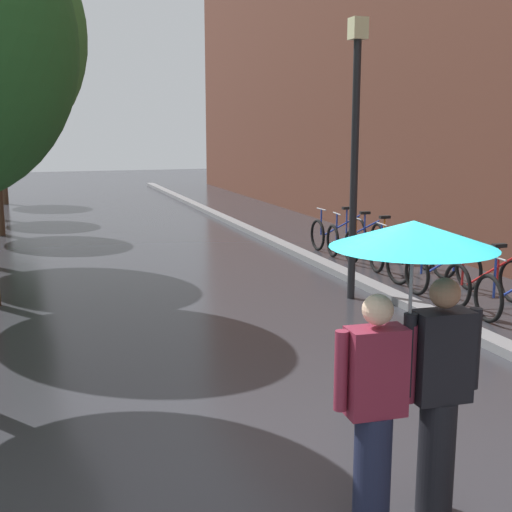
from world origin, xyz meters
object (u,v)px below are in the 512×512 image
parked_bicycle_2 (486,281)px  parked_bicycle_5 (402,252)px  parked_bicycle_8 (338,233)px  parked_bicycle_6 (375,244)px  street_lamp_post (355,140)px  parked_bicycle_4 (422,261)px  parked_bicycle_3 (443,270)px  parked_bicycle_7 (355,239)px  couple_under_umbrella (410,327)px

parked_bicycle_2 → parked_bicycle_5: bearing=88.6°
parked_bicycle_8 → parked_bicycle_6: bearing=-88.6°
parked_bicycle_5 → parked_bicycle_8: bearing=92.6°
parked_bicycle_6 → street_lamp_post: (-1.77, -2.50, 2.16)m
street_lamp_post → parked_bicycle_4: bearing=21.4°
parked_bicycle_3 → parked_bicycle_6: 2.63m
parked_bicycle_6 → street_lamp_post: street_lamp_post is taller
parked_bicycle_6 → parked_bicycle_8: same height
parked_bicycle_4 → parked_bicycle_7: size_ratio=1.02×
parked_bicycle_3 → parked_bicycle_7: same height
parked_bicycle_2 → parked_bicycle_6: 3.54m
parked_bicycle_8 → couple_under_umbrella: size_ratio=0.51×
parked_bicycle_3 → street_lamp_post: street_lamp_post is taller
parked_bicycle_4 → street_lamp_post: (-1.73, -0.68, 2.16)m
parked_bicycle_6 → parked_bicycle_8: bearing=91.4°
parked_bicycle_7 → parked_bicycle_8: bearing=89.4°
parked_bicycle_7 → street_lamp_post: bearing=-117.8°
parked_bicycle_3 → couple_under_umbrella: bearing=-126.1°
parked_bicycle_2 → couple_under_umbrella: bearing=-132.1°
parked_bicycle_5 → street_lamp_post: street_lamp_post is taller
parked_bicycle_8 → street_lamp_post: bearing=-112.8°
parked_bicycle_5 → parked_bicycle_4: bearing=-97.6°
parked_bicycle_4 → parked_bicycle_2: bearing=-88.2°
parked_bicycle_7 → couple_under_umbrella: 9.97m
parked_bicycle_4 → parked_bicycle_8: 3.45m
parked_bicycle_3 → parked_bicycle_5: bearing=82.9°
parked_bicycle_2 → parked_bicycle_3: (-0.15, 0.92, 0.00)m
parked_bicycle_5 → couple_under_umbrella: (-4.30, -7.29, 1.02)m
parked_bicycle_5 → parked_bicycle_7: size_ratio=1.00×
parked_bicycle_6 → parked_bicycle_7: bearing=93.8°
parked_bicycle_3 → couple_under_umbrella: size_ratio=0.52×
parked_bicycle_3 → parked_bicycle_6: same height
parked_bicycle_7 → parked_bicycle_5: bearing=-85.8°
parked_bicycle_6 → parked_bicycle_7: size_ratio=0.97×
parked_bicycle_3 → street_lamp_post: bearing=175.5°
parked_bicycle_2 → parked_bicycle_4: 1.73m
parked_bicycle_5 → parked_bicycle_6: same height
parked_bicycle_4 → parked_bicycle_8: (0.00, 3.45, 0.00)m
parked_bicycle_4 → parked_bicycle_7: bearing=90.2°
parked_bicycle_2 → parked_bicycle_8: same height
parked_bicycle_6 → couple_under_umbrella: size_ratio=0.52×
street_lamp_post → couple_under_umbrella: bearing=-113.1°
parked_bicycle_7 → parked_bicycle_6: bearing=-86.2°
parked_bicycle_4 → street_lamp_post: size_ratio=0.27×
parked_bicycle_5 → couple_under_umbrella: 8.52m
parked_bicycle_3 → parked_bicycle_5: size_ratio=0.96×
parked_bicycle_7 → street_lamp_post: 4.28m
parked_bicycle_8 → street_lamp_post: 4.98m
parked_bicycle_5 → parked_bicycle_6: size_ratio=1.04×
parked_bicycle_5 → parked_bicycle_3: bearing=-97.1°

